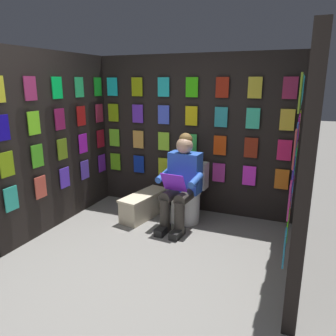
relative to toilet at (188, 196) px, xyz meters
name	(u,v)px	position (x,y,z in m)	size (l,w,h in m)	color
ground_plane	(116,289)	(0.08, 1.71, -0.33)	(30.00, 30.00, 0.00)	gray
display_wall_back	(193,135)	(0.08, -0.42, 0.76)	(2.92, 0.14, 2.17)	black
display_wall_left	(304,161)	(-1.37, 0.67, 0.76)	(0.14, 2.09, 2.17)	black
display_wall_right	(56,140)	(1.54, 0.67, 0.76)	(0.14, 2.09, 2.17)	black
toilet	(188,196)	(0.00, 0.00, 0.00)	(0.42, 0.57, 0.77)	white
person_reading	(181,181)	(0.01, 0.23, 0.27)	(0.55, 0.70, 1.19)	blue
comic_longbox_near	(144,205)	(0.58, 0.14, -0.16)	(0.42, 0.84, 0.33)	beige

